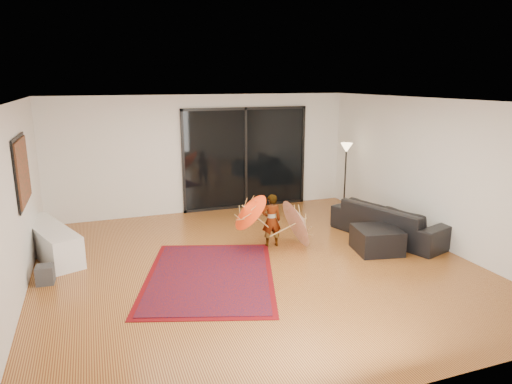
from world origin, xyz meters
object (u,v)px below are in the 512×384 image
media_console (50,241)px  sofa (390,221)px  ottoman (377,240)px  child (271,220)px

media_console → sofa: sofa is taller
media_console → ottoman: media_console is taller
sofa → ottoman: sofa is taller
ottoman → media_console: bearing=162.2°
ottoman → child: size_ratio=0.77×
sofa → media_console: bearing=61.0°
child → media_console: bearing=-6.3°
child → sofa: bearing=178.0°
sofa → ottoman: 0.90m
media_console → ottoman: size_ratio=2.57×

